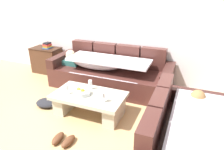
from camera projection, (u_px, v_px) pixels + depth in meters
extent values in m
plane|color=tan|center=(60.00, 128.00, 3.18)|extent=(14.00, 14.00, 0.00)
cube|color=white|center=(112.00, 21.00, 4.48)|extent=(9.00, 0.10, 2.70)
cube|color=#482420|center=(110.00, 79.00, 4.40)|extent=(2.56, 0.92, 0.42)
cube|color=#482420|center=(84.00, 50.00, 4.84)|extent=(0.52, 0.16, 0.46)
cube|color=#482420|center=(105.00, 53.00, 4.65)|extent=(0.52, 0.16, 0.46)
cube|color=#482420|center=(128.00, 56.00, 4.46)|extent=(0.52, 0.16, 0.46)
cube|color=#482420|center=(153.00, 59.00, 4.27)|extent=(0.52, 0.16, 0.46)
cube|color=#391D19|center=(62.00, 59.00, 4.69)|extent=(0.18, 0.92, 0.20)
cube|color=#391D19|center=(168.00, 74.00, 3.87)|extent=(0.18, 0.92, 0.20)
cube|color=#2D6660|center=(72.00, 62.00, 4.61)|extent=(0.36, 0.28, 0.11)
sphere|color=beige|center=(71.00, 56.00, 4.51)|extent=(0.21, 0.21, 0.21)
sphere|color=#CCB793|center=(70.00, 54.00, 4.50)|extent=(0.20, 0.20, 0.20)
ellipsoid|color=silver|center=(96.00, 62.00, 4.33)|extent=(1.10, 0.44, 0.28)
cube|color=silver|center=(109.00, 60.00, 4.17)|extent=(1.70, 0.60, 0.05)
cube|color=silver|center=(101.00, 86.00, 4.02)|extent=(1.44, 0.04, 0.38)
cube|color=#482420|center=(148.00, 140.00, 1.98)|extent=(0.16, 0.47, 0.46)
cube|color=#482420|center=(158.00, 113.00, 2.41)|extent=(0.16, 0.47, 0.46)
cube|color=#482420|center=(164.00, 95.00, 2.83)|extent=(0.16, 0.47, 0.46)
cube|color=#391D19|center=(193.00, 97.00, 3.04)|extent=(0.92, 0.18, 0.20)
cube|color=#4C4C56|center=(192.00, 109.00, 2.82)|extent=(0.28, 0.36, 0.11)
sphere|color=tan|center=(197.00, 99.00, 2.74)|extent=(0.21, 0.21, 0.21)
sphere|color=#9E7042|center=(198.00, 97.00, 2.73)|extent=(0.20, 0.20, 0.20)
ellipsoid|color=silver|center=(195.00, 131.00, 2.24)|extent=(0.44, 0.93, 0.28)
cube|color=silver|center=(199.00, 121.00, 2.25)|extent=(0.60, 1.37, 0.05)
cube|color=#B5B2A0|center=(89.00, 96.00, 3.42)|extent=(1.20, 0.68, 0.06)
cube|color=#B5B2A0|center=(67.00, 100.00, 3.65)|extent=(0.20, 0.54, 0.32)
cube|color=#B5B2A0|center=(114.00, 111.00, 3.33)|extent=(0.20, 0.54, 0.32)
cylinder|color=silver|center=(82.00, 92.00, 3.38)|extent=(0.28, 0.28, 0.07)
sphere|color=orange|center=(83.00, 91.00, 3.37)|extent=(0.08, 0.08, 0.08)
sphere|color=gold|center=(79.00, 90.00, 3.42)|extent=(0.08, 0.08, 0.08)
cylinder|color=silver|center=(67.00, 94.00, 3.41)|extent=(0.06, 0.06, 0.01)
cylinder|color=silver|center=(67.00, 92.00, 3.40)|extent=(0.01, 0.01, 0.07)
cylinder|color=silver|center=(67.00, 87.00, 3.37)|extent=(0.07, 0.07, 0.08)
cylinder|color=silver|center=(103.00, 102.00, 3.17)|extent=(0.06, 0.06, 0.01)
cylinder|color=silver|center=(103.00, 100.00, 3.15)|extent=(0.01, 0.01, 0.07)
cylinder|color=silver|center=(103.00, 95.00, 3.12)|extent=(0.07, 0.07, 0.08)
cylinder|color=silver|center=(90.00, 89.00, 3.58)|extent=(0.06, 0.06, 0.01)
cylinder|color=silver|center=(90.00, 87.00, 3.56)|extent=(0.01, 0.01, 0.07)
cylinder|color=silver|center=(90.00, 83.00, 3.53)|extent=(0.07, 0.07, 0.08)
cube|color=white|center=(102.00, 96.00, 3.35)|extent=(0.30, 0.23, 0.01)
cube|color=#4B2D1E|center=(47.00, 60.00, 5.22)|extent=(0.70, 0.42, 0.62)
cube|color=#352015|center=(45.00, 48.00, 5.09)|extent=(0.72, 0.44, 0.02)
cube|color=#2D569E|center=(47.00, 48.00, 5.05)|extent=(0.18, 0.21, 0.02)
cube|color=gold|center=(48.00, 47.00, 5.06)|extent=(0.16, 0.21, 0.03)
cube|color=#B76623|center=(47.00, 46.00, 5.04)|extent=(0.13, 0.18, 0.02)
cube|color=red|center=(47.00, 45.00, 5.03)|extent=(0.17, 0.18, 0.03)
cube|color=black|center=(47.00, 43.00, 5.03)|extent=(0.15, 0.18, 0.04)
ellipsoid|color=#59331E|center=(58.00, 138.00, 2.90)|extent=(0.14, 0.28, 0.09)
ellipsoid|color=#59331E|center=(68.00, 141.00, 2.84)|extent=(0.14, 0.28, 0.09)
ellipsoid|color=#232328|center=(47.00, 103.00, 3.77)|extent=(0.44, 0.37, 0.12)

